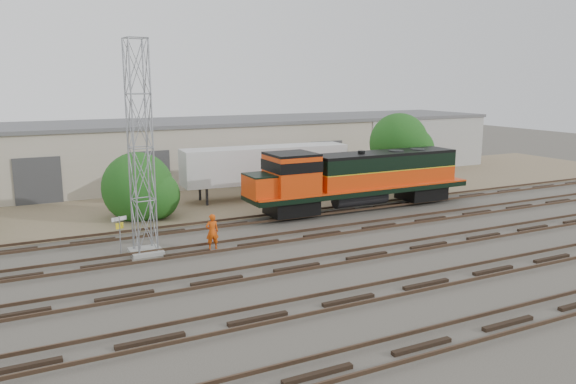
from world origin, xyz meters
name	(u,v)px	position (x,y,z in m)	size (l,w,h in m)	color
ground	(336,242)	(0.00, 0.00, 0.00)	(140.00, 140.00, 0.00)	#47423A
dirt_strip	(236,194)	(0.00, 15.00, 0.01)	(80.00, 16.00, 0.02)	#726047
tracks	(367,256)	(0.00, -3.00, 0.08)	(80.00, 20.40, 0.28)	black
warehouse	(203,149)	(0.04, 22.98, 2.65)	(58.40, 10.40, 5.30)	#BAAD9B
locomotive	(357,177)	(5.35, 6.00, 2.30)	(16.57, 2.91, 3.98)	black
signal_tower	(141,153)	(-9.84, 2.70, 5.24)	(1.59, 1.59, 10.79)	gray
sign_post	(120,228)	(-11.02, 3.09, 1.41)	(0.79, 0.30, 2.02)	gray
worker	(212,232)	(-6.51, 1.85, 0.95)	(0.69, 0.46, 1.91)	#D1460B
semi_trailer	(269,165)	(1.85, 12.66, 2.45)	(12.79, 3.24, 3.90)	silver
dumpster_blue	(428,161)	(22.08, 18.24, 0.75)	(1.60, 1.50, 1.50)	navy
dumpster_red	(439,162)	(22.99, 17.58, 0.70)	(1.50, 1.40, 1.40)	maroon
tree_mid	(142,189)	(-8.26, 10.33, 1.90)	(4.80, 4.57, 4.57)	#382619
tree_east	(402,144)	(12.28, 10.03, 3.82)	(4.87, 4.64, 6.26)	#382619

